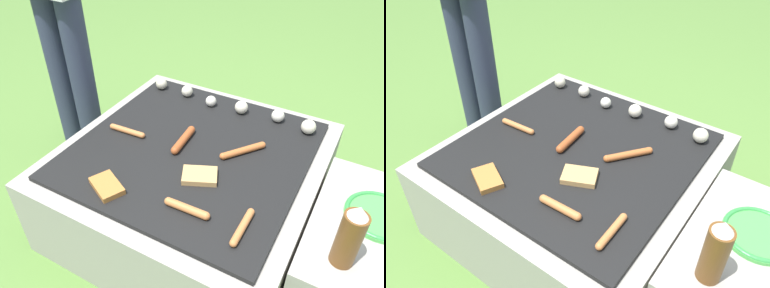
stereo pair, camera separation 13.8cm
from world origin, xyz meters
TOP-DOWN VIEW (x-y plane):
  - ground_plane at (0.00, 0.00)m, footprint 14.00×14.00m
  - grill at (0.00, 0.00)m, footprint 0.93×0.93m
  - side_ledge at (0.66, -0.07)m, footprint 0.36×0.55m
  - sausage_front_right at (-0.27, -0.04)m, footprint 0.16×0.03m
  - sausage_back_right at (-0.04, 0.01)m, footprint 0.04×0.17m
  - sausage_mid_right at (0.18, 0.07)m, footprint 0.12×0.16m
  - sausage_back_left at (0.14, -0.28)m, footprint 0.16×0.03m
  - sausage_front_center at (0.32, -0.26)m, footprint 0.02×0.15m
  - bread_slice_right at (-0.14, -0.32)m, footprint 0.14×0.12m
  - bread_slice_left at (0.10, -0.13)m, footprint 0.14×0.13m
  - mushroom_row at (0.03, 0.32)m, footprint 0.75×0.08m
  - plate_colorful at (0.66, -0.02)m, footprint 0.20×0.20m
  - condiment_bottle at (0.59, -0.23)m, footprint 0.06×0.06m

SIDE VIEW (x-z plane):
  - ground_plane at x=0.00m, z-range 0.00..0.00m
  - grill at x=0.00m, z-range 0.00..0.36m
  - side_ledge at x=0.66m, z-range 0.00..0.37m
  - plate_colorful at x=0.66m, z-range 0.37..0.38m
  - bread_slice_left at x=0.10m, z-range 0.37..0.39m
  - bread_slice_right at x=-0.14m, z-range 0.37..0.39m
  - sausage_front_right at x=-0.27m, z-range 0.37..0.39m
  - sausage_front_center at x=0.32m, z-range 0.37..0.39m
  - sausage_mid_right at x=0.18m, z-range 0.37..0.39m
  - sausage_back_left at x=0.14m, z-range 0.37..0.39m
  - sausage_back_right at x=-0.04m, z-range 0.37..0.40m
  - mushroom_row at x=0.03m, z-range 0.36..0.42m
  - condiment_bottle at x=0.59m, z-range 0.36..0.57m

